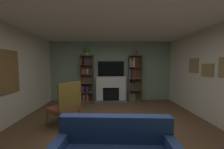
% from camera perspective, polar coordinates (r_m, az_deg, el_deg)
% --- Properties ---
extents(ground_plane, '(7.01, 7.01, 0.00)m').
position_cam_1_polar(ground_plane, '(3.11, 0.64, -26.39)').
color(ground_plane, brown).
extents(wall_back_accent, '(5.47, 0.06, 2.63)m').
position_cam_1_polar(wall_back_accent, '(5.63, -0.49, 1.52)').
color(wall_back_accent, gray).
rests_on(wall_back_accent, ground_plane).
extents(ceiling, '(5.47, 5.96, 0.06)m').
position_cam_1_polar(ceiling, '(2.88, 0.69, 26.18)').
color(ceiling, white).
rests_on(ceiling, wall_back_accent).
extents(fireplace, '(1.40, 0.50, 1.08)m').
position_cam_1_polar(fireplace, '(5.58, -0.46, -6.26)').
color(fireplace, white).
rests_on(fireplace, ground_plane).
extents(tv, '(1.14, 0.06, 0.66)m').
position_cam_1_polar(tv, '(5.57, -0.48, 2.60)').
color(tv, black).
rests_on(tv, fireplace).
extents(bookshelf_left, '(0.56, 0.31, 2.00)m').
position_cam_1_polar(bookshelf_left, '(5.60, -11.77, -2.67)').
color(bookshelf_left, brown).
rests_on(bookshelf_left, ground_plane).
extents(bookshelf_right, '(0.56, 0.34, 2.00)m').
position_cam_1_polar(bookshelf_right, '(5.60, 9.61, -1.79)').
color(bookshelf_right, brown).
rests_on(bookshelf_right, ground_plane).
extents(potted_plant, '(0.26, 0.26, 0.36)m').
position_cam_1_polar(potted_plant, '(5.56, -11.45, 10.66)').
color(potted_plant, beige).
rests_on(potted_plant, bookshelf_left).
extents(vase_with_flowers, '(0.14, 0.14, 0.45)m').
position_cam_1_polar(vase_with_flowers, '(5.59, 10.47, 10.05)').
color(vase_with_flowers, '#904B42').
rests_on(vase_with_flowers, bookshelf_right).
extents(armchair, '(0.84, 0.87, 1.15)m').
position_cam_1_polar(armchair, '(3.57, -20.06, -12.80)').
color(armchair, brown).
rests_on(armchair, ground_plane).
extents(coffee_table, '(0.83, 0.54, 0.36)m').
position_cam_1_polar(coffee_table, '(2.68, 0.38, -24.02)').
color(coffee_table, '#936A43').
rests_on(coffee_table, ground_plane).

